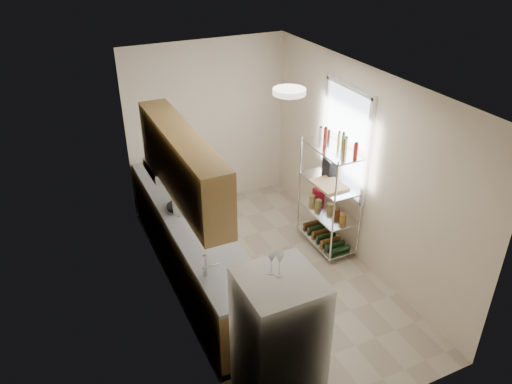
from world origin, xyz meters
TOP-DOWN VIEW (x-y plane):
  - room at (0.00, 0.00)m, footprint 2.52×4.42m
  - counter_run at (-0.92, 0.44)m, footprint 0.63×3.51m
  - upper_cabinets at (-1.05, 0.10)m, footprint 0.33×2.20m
  - range_hood at (-1.00, 0.90)m, footprint 0.50×0.60m
  - window at (1.23, 0.35)m, footprint 0.06×1.00m
  - bakers_rack at (1.00, 0.30)m, footprint 0.45×0.90m
  - ceiling_dome at (0.00, -0.30)m, footprint 0.34×0.34m
  - refrigerator at (-0.87, -1.81)m, footprint 0.65×0.65m
  - wine_glass_a at (-0.86, -1.77)m, footprint 0.08×0.08m
  - wine_glass_b at (-0.90, -1.71)m, footprint 0.07×0.07m
  - rice_cooker at (-0.94, 0.60)m, footprint 0.27×0.27m
  - frying_pan_large at (-0.99, 0.71)m, footprint 0.32×0.32m
  - frying_pan_small at (-0.91, 0.80)m, footprint 0.33×0.33m
  - cutting_board at (0.94, 0.23)m, footprint 0.36×0.46m
  - espresso_machine at (1.11, 0.48)m, footprint 0.17×0.24m
  - storage_bag at (1.05, 0.63)m, footprint 0.13×0.16m

SIDE VIEW (x-z plane):
  - counter_run at x=-0.92m, z-range 0.00..0.90m
  - storage_bag at x=1.05m, z-range 0.56..0.73m
  - refrigerator at x=-0.87m, z-range 0.00..1.59m
  - frying_pan_large at x=-0.99m, z-range 0.90..0.95m
  - frying_pan_small at x=-0.91m, z-range 0.90..0.95m
  - rice_cooker at x=-0.94m, z-range 0.90..1.12m
  - cutting_board at x=0.94m, z-range 1.01..1.04m
  - bakers_rack at x=1.00m, z-range 0.24..1.97m
  - espresso_machine at x=1.11m, z-range 1.01..1.27m
  - room at x=0.00m, z-range -0.01..2.61m
  - range_hood at x=-1.00m, z-range 1.33..1.45m
  - window at x=1.23m, z-range 0.82..2.28m
  - wine_glass_b at x=-0.90m, z-range 1.59..1.78m
  - wine_glass_a at x=-0.86m, z-range 1.59..1.80m
  - upper_cabinets at x=-1.05m, z-range 1.45..2.17m
  - ceiling_dome at x=0.00m, z-range 2.54..2.60m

